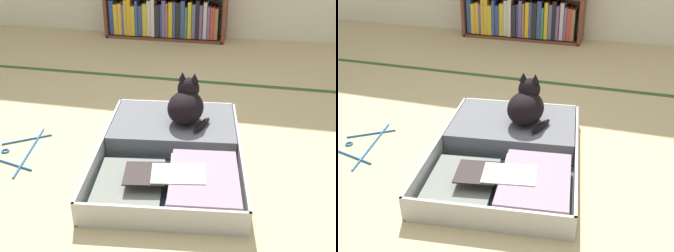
{
  "view_description": "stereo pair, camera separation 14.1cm",
  "coord_description": "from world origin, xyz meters",
  "views": [
    {
      "loc": [
        0.37,
        -1.45,
        1.04
      ],
      "look_at": [
        0.03,
        0.17,
        0.16
      ],
      "focal_mm": 41.61,
      "sensor_mm": 36.0,
      "label": 1
    },
    {
      "loc": [
        0.51,
        -1.41,
        1.04
      ],
      "look_at": [
        0.03,
        0.17,
        0.16
      ],
      "focal_mm": 41.61,
      "sensor_mm": 36.0,
      "label": 2
    }
  ],
  "objects": [
    {
      "name": "ground_plane",
      "position": [
        0.0,
        0.0,
        0.0
      ],
      "size": [
        10.0,
        10.0,
        0.0
      ],
      "primitive_type": "plane",
      "color": "tan"
    },
    {
      "name": "tatami_border",
      "position": [
        0.0,
        1.17,
        0.0
      ],
      "size": [
        4.8,
        0.05,
        0.0
      ],
      "color": "#30522B",
      "rests_on": "ground_plane"
    },
    {
      "name": "open_suitcase",
      "position": [
        0.06,
        0.15,
        0.05
      ],
      "size": [
        0.78,
        1.02,
        0.11
      ],
      "color": "#B4B2B0",
      "rests_on": "ground_plane"
    },
    {
      "name": "black_cat",
      "position": [
        0.09,
        0.32,
        0.21
      ],
      "size": [
        0.23,
        0.25,
        0.25
      ],
      "color": "black",
      "rests_on": "open_suitcase"
    },
    {
      "name": "clothes_hanger",
      "position": [
        -0.69,
        0.03,
        0.01
      ],
      "size": [
        0.28,
        0.46,
        0.01
      ],
      "color": "#215C9A",
      "rests_on": "ground_plane"
    }
  ]
}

